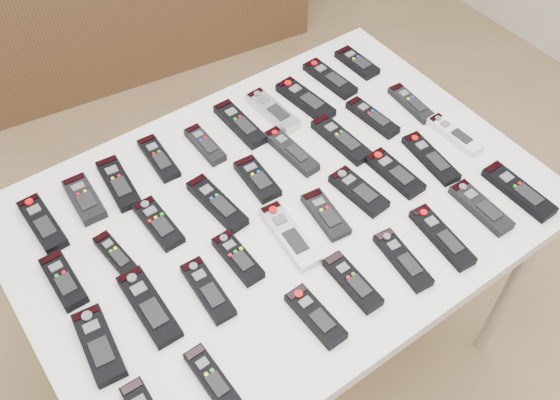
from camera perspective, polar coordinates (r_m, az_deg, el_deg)
ground at (r=2.14m, az=2.43°, el=-15.29°), size 4.00×4.00×0.00m
table at (r=1.55m, az=0.00°, el=-1.84°), size 1.25×0.88×0.78m
remote_0 at (r=1.55m, az=-20.89°, el=-2.03°), size 0.06×0.18×0.02m
remote_1 at (r=1.57m, az=-17.46°, el=0.10°), size 0.07×0.15×0.02m
remote_2 at (r=1.58m, az=-14.56°, el=1.50°), size 0.07×0.18×0.02m
remote_3 at (r=1.62m, az=-11.04°, el=3.78°), size 0.06×0.16×0.02m
remote_4 at (r=1.63m, az=-6.88°, el=5.04°), size 0.04×0.14×0.02m
remote_5 at (r=1.68m, az=-3.69°, el=6.95°), size 0.05×0.18×0.02m
remote_6 at (r=1.71m, az=-0.67°, el=8.15°), size 0.06×0.18×0.02m
remote_7 at (r=1.75m, az=2.32°, el=9.13°), size 0.08×0.19×0.02m
remote_8 at (r=1.83m, az=4.57°, el=11.02°), size 0.06×0.18×0.02m
remote_9 at (r=1.89m, az=7.05°, el=12.35°), size 0.06×0.14×0.02m
remote_10 at (r=1.44m, az=-19.19°, el=-6.96°), size 0.05×0.15×0.02m
remote_11 at (r=1.45m, az=-14.76°, el=-4.92°), size 0.05×0.14×0.02m
remote_12 at (r=1.48m, az=-11.06°, el=-2.11°), size 0.06×0.16×0.02m
remote_13 at (r=1.50m, az=-5.79°, el=-0.30°), size 0.07×0.19×0.02m
remote_14 at (r=1.54m, az=-2.10°, el=1.95°), size 0.07×0.15×0.02m
remote_15 at (r=1.60m, az=1.02°, el=4.48°), size 0.05×0.18×0.02m
remote_16 at (r=1.64m, az=5.59°, el=5.54°), size 0.06×0.19×0.02m
remote_17 at (r=1.71m, az=8.45°, el=7.48°), size 0.06×0.17×0.02m
remote_18 at (r=1.78m, az=11.91°, el=8.64°), size 0.05×0.16×0.02m
remote_19 at (r=1.34m, az=-16.23°, el=-12.59°), size 0.08×0.18×0.02m
remote_20 at (r=1.36m, az=-11.90°, el=-9.48°), size 0.06×0.20×0.02m
remote_21 at (r=1.36m, az=-6.62°, el=-8.18°), size 0.06×0.17×0.02m
remote_22 at (r=1.40m, az=-3.89°, el=-5.30°), size 0.05×0.15×0.02m
remote_23 at (r=1.43m, az=0.85°, el=-3.23°), size 0.07×0.20×0.02m
remote_24 at (r=1.47m, az=4.18°, el=-1.33°), size 0.07×0.15×0.02m
remote_25 at (r=1.53m, az=7.20°, el=0.79°), size 0.07×0.16×0.02m
remote_26 at (r=1.58m, az=10.44°, el=2.44°), size 0.06×0.17×0.02m
remote_27 at (r=1.64m, az=13.61°, el=3.74°), size 0.07×0.19×0.02m
remote_28 at (r=1.71m, az=15.65°, el=5.79°), size 0.05×0.16×0.02m
remote_30 at (r=1.27m, az=-6.25°, el=-15.90°), size 0.05×0.15×0.02m
remote_31 at (r=1.32m, az=3.26°, el=-10.56°), size 0.06×0.15×0.02m
remote_32 at (r=1.37m, az=6.64°, el=-7.45°), size 0.05×0.16×0.02m
remote_33 at (r=1.42m, az=11.16°, el=-5.38°), size 0.07×0.17×0.02m
remote_34 at (r=1.48m, az=14.58°, el=-3.29°), size 0.07×0.19×0.02m
remote_35 at (r=1.56m, az=17.89°, el=-0.64°), size 0.06×0.17×0.02m
remote_36 at (r=1.62m, az=20.99°, el=0.77°), size 0.06×0.19×0.02m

